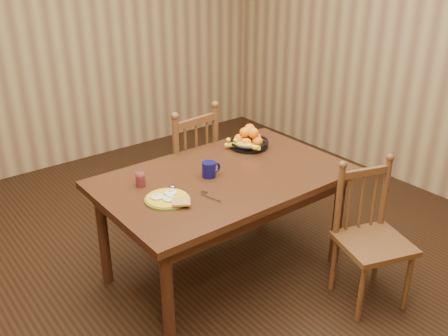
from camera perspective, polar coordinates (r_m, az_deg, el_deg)
room at (r=3.02m, az=0.00°, el=9.52°), size 4.52×5.02×2.72m
dining_table at (r=3.27m, az=0.00°, el=-2.15°), size 1.60×1.00×0.75m
chair_far at (r=3.91m, az=-4.57°, el=-0.21°), size 0.50×0.48×1.02m
chair_near at (r=3.28m, az=16.42°, el=-7.64°), size 0.52×0.50×0.91m
breakfast_plate at (r=2.94m, az=-6.45°, el=-3.47°), size 0.26×0.31×0.04m
fork at (r=2.96m, az=-1.78°, el=-3.25°), size 0.05×0.18×0.00m
spoon at (r=3.08m, az=-5.63°, el=-2.16°), size 0.04×0.16×0.01m
coffee_mug at (r=3.19m, az=-1.66°, el=-0.14°), size 0.13×0.09×0.10m
juice_glass at (r=3.11m, az=-9.53°, el=-1.32°), size 0.06×0.06×0.09m
fruit_bowl at (r=3.64m, az=2.82°, el=3.19°), size 0.32×0.32×0.17m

